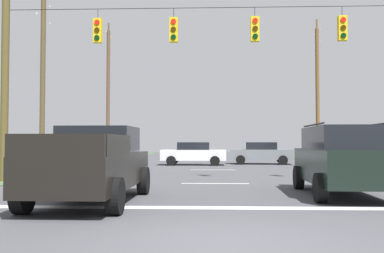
% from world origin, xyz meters
% --- Properties ---
extents(ground_plane, '(120.00, 120.00, 0.00)m').
position_xyz_m(ground_plane, '(0.00, 0.00, 0.00)').
color(ground_plane, '#47474C').
extents(stop_bar_stripe, '(14.22, 0.45, 0.01)m').
position_xyz_m(stop_bar_stripe, '(0.00, 3.54, 0.00)').
color(stop_bar_stripe, white).
rests_on(stop_bar_stripe, ground).
extents(lane_dash_0, '(2.50, 0.15, 0.01)m').
position_xyz_m(lane_dash_0, '(0.00, 9.54, 0.00)').
color(lane_dash_0, white).
rests_on(lane_dash_0, ground).
extents(lane_dash_1, '(2.50, 0.15, 0.01)m').
position_xyz_m(lane_dash_1, '(0.00, 17.48, 0.00)').
color(lane_dash_1, white).
rests_on(lane_dash_1, ground).
extents(lane_dash_2, '(2.50, 0.15, 0.01)m').
position_xyz_m(lane_dash_2, '(0.00, 23.18, 0.00)').
color(lane_dash_2, white).
rests_on(lane_dash_2, ground).
extents(overhead_signal_span, '(16.98, 0.31, 7.38)m').
position_xyz_m(overhead_signal_span, '(0.13, 9.96, 4.12)').
color(overhead_signal_span, brown).
rests_on(overhead_signal_span, ground).
extents(pickup_truck, '(2.34, 5.43, 1.95)m').
position_xyz_m(pickup_truck, '(-3.19, 4.37, 0.97)').
color(pickup_truck, black).
rests_on(pickup_truck, ground).
extents(suv_black, '(2.35, 4.87, 2.05)m').
position_xyz_m(suv_black, '(3.61, 5.99, 1.06)').
color(suv_black, black).
rests_on(suv_black, ground).
extents(distant_car_crossing_white, '(4.33, 2.08, 1.52)m').
position_xyz_m(distant_car_crossing_white, '(-1.24, 22.49, 0.79)').
color(distant_car_crossing_white, silver).
rests_on(distant_car_crossing_white, ground).
extents(distant_car_oncoming, '(4.44, 2.32, 1.52)m').
position_xyz_m(distant_car_oncoming, '(3.43, 23.90, 0.79)').
color(distant_car_oncoming, slate).
rests_on(distant_car_oncoming, ground).
extents(distant_car_far_parked, '(2.15, 4.37, 1.52)m').
position_xyz_m(distant_car_far_parked, '(9.46, 18.07, 0.79)').
color(distant_car_far_parked, navy).
rests_on(distant_car_far_parked, ground).
extents(utility_pole_far_right, '(0.31, 1.93, 11.53)m').
position_xyz_m(utility_pole_far_right, '(8.60, 28.87, 5.67)').
color(utility_pole_far_right, brown).
rests_on(utility_pole_far_right, ground).
extents(utility_pole_mid_left, '(0.26, 1.87, 9.73)m').
position_xyz_m(utility_pole_mid_left, '(-8.73, 15.22, 4.89)').
color(utility_pole_mid_left, brown).
rests_on(utility_pole_mid_left, ground).
extents(utility_pole_far_left, '(0.29, 1.79, 11.52)m').
position_xyz_m(utility_pole_far_left, '(-8.61, 29.30, 5.60)').
color(utility_pole_far_left, brown).
rests_on(utility_pole_far_left, ground).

